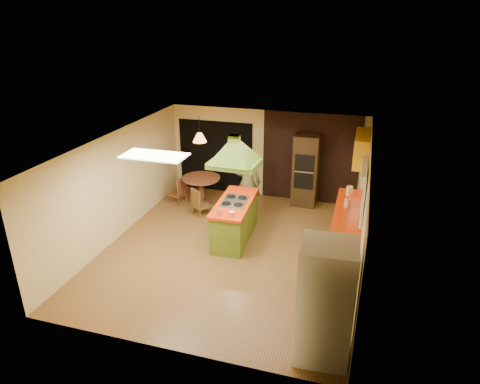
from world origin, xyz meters
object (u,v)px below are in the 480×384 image
(canister_large, at_px, (349,191))
(dining_table, at_px, (201,185))
(kitchen_island, at_px, (235,220))
(man, at_px, (248,183))
(wall_oven, at_px, (306,170))
(refrigerator, at_px, (325,302))

(canister_large, bearing_deg, dining_table, 173.08)
(kitchen_island, bearing_deg, man, 89.40)
(dining_table, distance_m, canister_large, 4.01)
(wall_oven, bearing_deg, kitchen_island, -116.89)
(kitchen_island, height_order, refrigerator, refrigerator)
(dining_table, bearing_deg, refrigerator, -51.50)
(refrigerator, bearing_deg, man, 115.19)
(man, relative_size, refrigerator, 0.93)
(man, bearing_deg, refrigerator, 107.96)
(kitchen_island, height_order, man, man)
(refrigerator, bearing_deg, dining_table, 125.20)
(dining_table, xyz_separation_m, canister_large, (3.95, -0.48, 0.49))
(man, bearing_deg, kitchen_island, 81.67)
(wall_oven, bearing_deg, man, -138.75)
(man, distance_m, dining_table, 1.51)
(wall_oven, xyz_separation_m, canister_large, (1.22, -1.25, 0.04))
(wall_oven, bearing_deg, refrigerator, -77.96)
(kitchen_island, relative_size, man, 1.06)
(wall_oven, bearing_deg, dining_table, -163.56)
(canister_large, bearing_deg, refrigerator, -91.36)
(kitchen_island, xyz_separation_m, wall_oven, (1.27, 2.42, 0.52))
(man, xyz_separation_m, dining_table, (-1.42, 0.36, -0.36))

